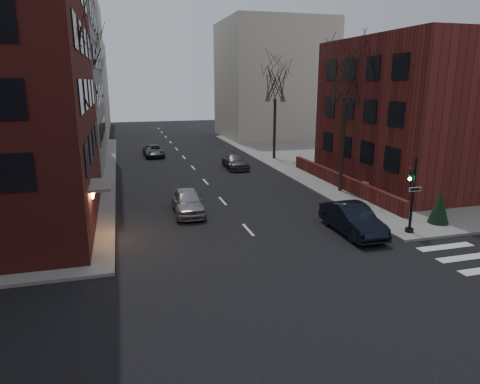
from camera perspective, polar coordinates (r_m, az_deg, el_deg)
name	(u,v)px	position (r m, az deg, el deg)	size (l,w,h in m)	color
ground	(369,366)	(13.64, 16.81, -21.35)	(160.00, 160.00, 0.00)	black
sidewalk_far_right	(450,153)	(53.34, 26.26, 4.64)	(44.00, 44.00, 0.15)	gray
building_right_brick	(428,113)	(36.35, 23.77, 9.60)	(12.00, 14.00, 11.00)	maroon
low_wall_right	(340,180)	(33.02, 13.15, 1.53)	(0.35, 16.00, 1.00)	maroon
building_distant_la	(49,73)	(64.74, -24.08, 14.33)	(14.00, 16.00, 18.00)	beige
building_distant_ra	(273,80)	(62.89, 4.38, 14.62)	(14.00, 14.00, 16.00)	beige
building_distant_lb	(77,87)	(81.42, -20.86, 13.01)	(10.00, 12.00, 14.00)	beige
traffic_signal	(411,200)	(23.87, 21.89, -0.98)	(0.76, 0.44, 4.00)	black
tree_left_a	(64,68)	(23.28, -22.40, 14.99)	(4.18, 4.18, 10.26)	#2D231C
tree_left_b	(82,67)	(35.25, -20.33, 15.38)	(4.40, 4.40, 10.80)	#2D231C
tree_left_c	(93,80)	(49.21, -19.04, 13.96)	(3.96, 3.96, 9.72)	#2D231C
tree_right_a	(347,79)	(31.10, 14.02, 14.43)	(3.96, 3.96, 9.72)	#2D231C
tree_right_b	(275,84)	(43.86, 4.76, 14.13)	(3.74, 3.74, 9.18)	#2D231C
streetlamp_near	(93,136)	(31.41, -19.00, 7.12)	(0.36, 0.36, 6.28)	black
streetlamp_far	(102,115)	(51.31, -17.90, 9.79)	(0.36, 0.36, 6.28)	black
parked_sedan	(352,219)	(23.46, 14.75, -3.52)	(1.66, 4.76, 1.57)	black
car_lane_silver	(188,202)	(26.27, -6.98, -1.27)	(1.78, 4.42, 1.51)	#949499
car_lane_gray	(235,161)	(39.95, -0.65, 4.18)	(1.91, 4.71, 1.37)	#46454B
car_lane_far	(154,151)	(47.11, -11.44, 5.39)	(2.03, 4.40, 1.22)	#3B3C40
sandwich_board	(363,188)	(31.21, 16.12, 0.52)	(0.41, 0.57, 0.92)	silver
evergreen_shrub	(440,207)	(26.29, 25.07, -1.80)	(1.13, 1.13, 1.88)	black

